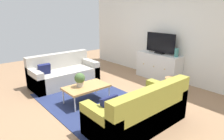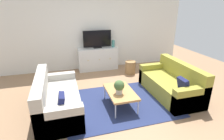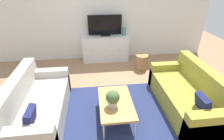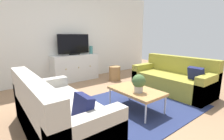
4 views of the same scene
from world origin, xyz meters
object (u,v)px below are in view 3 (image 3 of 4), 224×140
(couch_right_side, at_px, (189,95))
(glass_vase, at_px, (124,31))
(coffee_table, at_px, (116,103))
(couch_left_side, at_px, (35,107))
(tv_console, at_px, (105,48))
(wicker_basket, at_px, (142,62))
(potted_plant, at_px, (113,98))
(flat_screen_tv, at_px, (105,26))

(couch_right_side, distance_m, glass_vase, 2.60)
(couch_right_side, distance_m, coffee_table, 1.46)
(couch_right_side, height_order, coffee_table, couch_right_side)
(couch_left_side, height_order, couch_right_side, same)
(coffee_table, bearing_deg, tv_console, 89.33)
(tv_console, bearing_deg, wicker_basket, -37.20)
(coffee_table, height_order, potted_plant, potted_plant)
(couch_right_side, bearing_deg, glass_vase, 109.99)
(couch_right_side, relative_size, glass_vase, 7.55)
(couch_left_side, bearing_deg, glass_vase, 49.79)
(couch_right_side, bearing_deg, couch_left_side, 180.00)
(couch_right_side, bearing_deg, wicker_basket, 106.20)
(couch_left_side, bearing_deg, potted_plant, -11.27)
(tv_console, distance_m, flat_screen_tv, 0.68)
(coffee_table, relative_size, glass_vase, 4.05)
(couch_left_side, distance_m, wicker_basket, 2.91)
(tv_console, bearing_deg, couch_left_side, -121.36)
(couch_left_side, distance_m, couch_right_side, 2.87)
(potted_plant, bearing_deg, glass_vase, 76.01)
(couch_left_side, height_order, glass_vase, glass_vase)
(couch_left_side, distance_m, coffee_table, 1.43)
(glass_vase, bearing_deg, wicker_basket, -61.91)
(couch_right_side, xyz_separation_m, wicker_basket, (-0.48, 1.66, -0.07))
(potted_plant, height_order, glass_vase, glass_vase)
(flat_screen_tv, bearing_deg, couch_left_side, -121.14)
(couch_left_side, bearing_deg, tv_console, 58.64)
(couch_left_side, xyz_separation_m, flat_screen_tv, (1.45, 2.39, 0.79))
(couch_left_side, xyz_separation_m, wicker_basket, (2.39, 1.66, -0.07))
(coffee_table, height_order, tv_console, tv_console)
(coffee_table, bearing_deg, potted_plant, -120.22)
(potted_plant, bearing_deg, couch_right_side, 10.01)
(coffee_table, distance_m, wicker_basket, 2.06)
(couch_right_side, distance_m, wicker_basket, 1.73)
(couch_right_side, bearing_deg, tv_console, 120.96)
(couch_right_side, distance_m, tv_console, 2.77)
(coffee_table, distance_m, potted_plant, 0.24)
(couch_left_side, distance_m, tv_console, 2.78)
(couch_left_side, height_order, wicker_basket, couch_left_side)
(glass_vase, bearing_deg, coffee_table, -103.15)
(couch_left_side, relative_size, glass_vase, 7.55)
(couch_left_side, distance_m, flat_screen_tv, 2.91)
(potted_plant, distance_m, glass_vase, 2.74)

